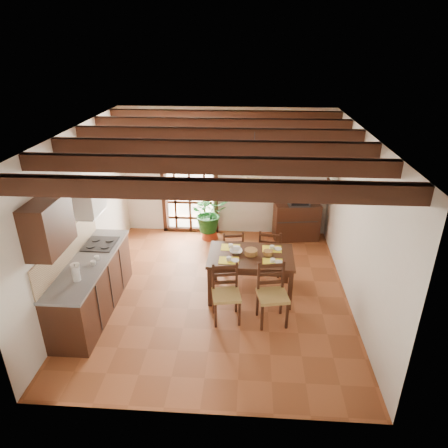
# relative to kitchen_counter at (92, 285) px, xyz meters

# --- Properties ---
(ground_plane) EXTENTS (5.00, 5.00, 0.00)m
(ground_plane) POSITION_rel_kitchen_counter_xyz_m (1.96, 0.60, -0.47)
(ground_plane) COLOR brown
(room_shell) EXTENTS (4.52, 5.02, 2.81)m
(room_shell) POSITION_rel_kitchen_counter_xyz_m (1.96, 0.60, 1.34)
(room_shell) COLOR silver
(room_shell) RESTS_ON ground_plane
(ceiling_beams) EXTENTS (4.50, 4.34, 0.20)m
(ceiling_beams) POSITION_rel_kitchen_counter_xyz_m (1.96, 0.60, 2.22)
(ceiling_beams) COLOR black
(ceiling_beams) RESTS_ON room_shell
(french_door) EXTENTS (1.26, 0.11, 2.32)m
(french_door) POSITION_rel_kitchen_counter_xyz_m (1.16, 3.05, 0.70)
(french_door) COLOR white
(french_door) RESTS_ON ground_plane
(kitchen_counter) EXTENTS (0.64, 2.25, 1.38)m
(kitchen_counter) POSITION_rel_kitchen_counter_xyz_m (0.00, 0.00, 0.00)
(kitchen_counter) COLOR #32190F
(kitchen_counter) RESTS_ON ground_plane
(upper_cabinet) EXTENTS (0.35, 0.80, 0.70)m
(upper_cabinet) POSITION_rel_kitchen_counter_xyz_m (-0.12, -0.70, 1.38)
(upper_cabinet) COLOR #32190F
(upper_cabinet) RESTS_ON room_shell
(range_hood) EXTENTS (0.38, 0.60, 0.54)m
(range_hood) POSITION_rel_kitchen_counter_xyz_m (-0.09, 0.55, 1.26)
(range_hood) COLOR white
(range_hood) RESTS_ON room_shell
(counter_items) EXTENTS (0.50, 1.43, 0.25)m
(counter_items) POSITION_rel_kitchen_counter_xyz_m (0.00, 0.09, 0.49)
(counter_items) COLOR black
(counter_items) RESTS_ON kitchen_counter
(dining_table) EXTENTS (1.44, 0.94, 0.77)m
(dining_table) POSITION_rel_kitchen_counter_xyz_m (2.53, 0.62, 0.20)
(dining_table) COLOR #361D11
(dining_table) RESTS_ON ground_plane
(chair_near_left) EXTENTS (0.49, 0.47, 0.92)m
(chair_near_left) POSITION_rel_kitchen_counter_xyz_m (2.16, -0.10, -0.18)
(chair_near_left) COLOR #AE8E4A
(chair_near_left) RESTS_ON ground_plane
(chair_near_right) EXTENTS (0.52, 0.50, 0.98)m
(chair_near_right) POSITION_rel_kitchen_counter_xyz_m (2.87, -0.11, -0.17)
(chair_near_right) COLOR #AE8E4A
(chair_near_right) RESTS_ON ground_plane
(chair_far_left) EXTENTS (0.46, 0.45, 0.88)m
(chair_far_left) POSITION_rel_kitchen_counter_xyz_m (2.19, 1.36, -0.20)
(chair_far_left) COLOR #AE8E4A
(chair_far_left) RESTS_ON ground_plane
(chair_far_right) EXTENTS (0.48, 0.46, 0.92)m
(chair_far_right) POSITION_rel_kitchen_counter_xyz_m (2.90, 1.35, -0.18)
(chair_far_right) COLOR #AE8E4A
(chair_far_right) RESTS_ON ground_plane
(table_setting) EXTENTS (1.04, 0.69, 0.10)m
(table_setting) POSITION_rel_kitchen_counter_xyz_m (2.53, 0.62, 0.35)
(table_setting) COLOR yellow
(table_setting) RESTS_ON dining_table
(table_bowl) EXTENTS (0.23, 0.23, 0.05)m
(table_bowl) POSITION_rel_kitchen_counter_xyz_m (2.28, 0.68, 0.33)
(table_bowl) COLOR white
(table_bowl) RESTS_ON dining_table
(sideboard) EXTENTS (1.02, 0.56, 0.83)m
(sideboard) POSITION_rel_kitchen_counter_xyz_m (3.53, 2.83, -0.06)
(sideboard) COLOR #32190F
(sideboard) RESTS_ON ground_plane
(crt_tv) EXTENTS (0.49, 0.46, 0.39)m
(crt_tv) POSITION_rel_kitchen_counter_xyz_m (3.53, 2.82, 0.54)
(crt_tv) COLOR black
(crt_tv) RESTS_ON sideboard
(fuse_box) EXTENTS (0.25, 0.03, 0.32)m
(fuse_box) POSITION_rel_kitchen_counter_xyz_m (3.46, 3.08, 1.28)
(fuse_box) COLOR white
(fuse_box) RESTS_ON room_shell
(plant_pot) EXTENTS (0.37, 0.37, 0.23)m
(plant_pot) POSITION_rel_kitchen_counter_xyz_m (1.62, 2.70, -0.36)
(plant_pot) COLOR #953015
(plant_pot) RESTS_ON ground_plane
(potted_plant) EXTENTS (2.46, 2.28, 2.26)m
(potted_plant) POSITION_rel_kitchen_counter_xyz_m (1.62, 2.70, 0.10)
(potted_plant) COLOR #144C19
(potted_plant) RESTS_ON ground_plane
(wall_shelf) EXTENTS (0.20, 0.42, 0.20)m
(wall_shelf) POSITION_rel_kitchen_counter_xyz_m (4.10, 2.20, 1.04)
(wall_shelf) COLOR #32190F
(wall_shelf) RESTS_ON room_shell
(shelf_vase) EXTENTS (0.15, 0.15, 0.15)m
(shelf_vase) POSITION_rel_kitchen_counter_xyz_m (4.10, 2.20, 1.18)
(shelf_vase) COLOR #B2BFB2
(shelf_vase) RESTS_ON wall_shelf
(shelf_flowers) EXTENTS (0.14, 0.14, 0.36)m
(shelf_flowers) POSITION_rel_kitchen_counter_xyz_m (4.10, 2.20, 1.38)
(shelf_flowers) COLOR yellow
(shelf_flowers) RESTS_ON shelf_vase
(framed_picture) EXTENTS (0.03, 0.32, 0.32)m
(framed_picture) POSITION_rel_kitchen_counter_xyz_m (4.18, 2.20, 1.58)
(framed_picture) COLOR brown
(framed_picture) RESTS_ON room_shell
(pendant_lamp) EXTENTS (0.36, 0.36, 0.84)m
(pendant_lamp) POSITION_rel_kitchen_counter_xyz_m (2.53, 0.72, 1.60)
(pendant_lamp) COLOR black
(pendant_lamp) RESTS_ON room_shell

